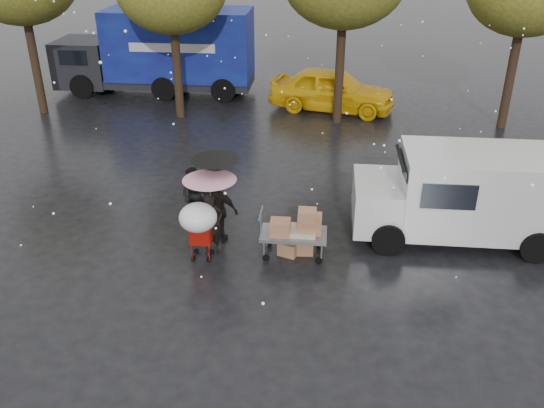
# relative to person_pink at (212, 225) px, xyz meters

# --- Properties ---
(ground) EXTENTS (90.00, 90.00, 0.00)m
(ground) POSITION_rel_person_pink_xyz_m (0.36, -0.37, -0.75)
(ground) COLOR black
(ground) RESTS_ON ground
(person_pink) EXTENTS (0.65, 0.61, 1.49)m
(person_pink) POSITION_rel_person_pink_xyz_m (0.00, 0.00, 0.00)
(person_pink) COLOR black
(person_pink) RESTS_ON ground
(person_middle) EXTENTS (0.82, 0.70, 1.46)m
(person_middle) POSITION_rel_person_pink_xyz_m (-0.74, 1.49, -0.01)
(person_middle) COLOR black
(person_middle) RESTS_ON ground
(person_black) EXTENTS (1.05, 0.61, 1.68)m
(person_black) POSITION_rel_person_pink_xyz_m (0.04, 0.56, 0.09)
(person_black) COLOR black
(person_black) RESTS_ON ground
(umbrella_pink) EXTENTS (1.19, 1.19, 1.88)m
(umbrella_pink) POSITION_rel_person_pink_xyz_m (0.00, 0.00, 0.98)
(umbrella_pink) COLOR #4C4C4C
(umbrella_pink) RESTS_ON ground
(umbrella_black) EXTENTS (1.12, 1.12, 2.13)m
(umbrella_black) POSITION_rel_person_pink_xyz_m (0.04, 0.56, 1.23)
(umbrella_black) COLOR #4C4C4C
(umbrella_black) RESTS_ON ground
(vendor_cart) EXTENTS (1.52, 0.80, 1.27)m
(vendor_cart) POSITION_rel_person_pink_xyz_m (1.94, 0.10, -0.02)
(vendor_cart) COLOR slate
(vendor_cart) RESTS_ON ground
(shopping_cart) EXTENTS (0.84, 0.84, 1.46)m
(shopping_cart) POSITION_rel_person_pink_xyz_m (-0.21, -0.38, 0.32)
(shopping_cart) COLOR #A21109
(shopping_cart) RESTS_ON ground
(white_van) EXTENTS (4.91, 2.18, 2.20)m
(white_van) POSITION_rel_person_pink_xyz_m (5.83, 1.35, 0.41)
(white_van) COLOR silver
(white_van) RESTS_ON ground
(blue_truck) EXTENTS (8.30, 2.60, 3.50)m
(blue_truck) POSITION_rel_person_pink_xyz_m (-4.64, 12.76, 1.01)
(blue_truck) COLOR #0E0C61
(blue_truck) RESTS_ON ground
(box_ground_near) EXTENTS (0.46, 0.38, 0.40)m
(box_ground_near) POSITION_rel_person_pink_xyz_m (2.08, 0.23, -0.55)
(box_ground_near) COLOR #955F41
(box_ground_near) RESTS_ON ground
(box_ground_far) EXTENTS (0.52, 0.46, 0.33)m
(box_ground_far) POSITION_rel_person_pink_xyz_m (1.74, 0.11, -0.58)
(box_ground_far) COLOR #955F41
(box_ground_far) RESTS_ON ground
(yellow_taxi) EXTENTS (5.17, 2.96, 1.66)m
(yellow_taxi) POSITION_rel_person_pink_xyz_m (2.65, 11.01, 0.08)
(yellow_taxi) COLOR #EEB20C
(yellow_taxi) RESTS_ON ground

